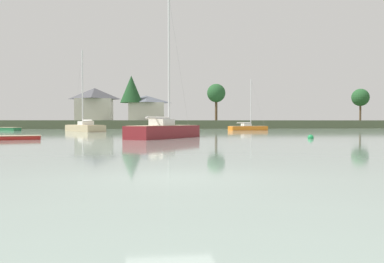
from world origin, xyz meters
name	(u,v)px	position (x,y,z in m)	size (l,w,h in m)	color
ground_plane	(172,178)	(0.00, 0.00, 0.00)	(430.04, 430.04, 0.00)	gray
far_shore_bank	(145,124)	(0.00, 92.83, 0.86)	(193.52, 41.94, 1.73)	#4C563D
sailboat_maroon	(165,135)	(1.21, 25.71, 0.30)	(7.19, 8.90, 13.60)	maroon
sailboat_sand	(85,130)	(-9.28, 51.16, 0.27)	(6.90, 9.45, 12.83)	tan
dinghy_green	(9,129)	(-22.30, 58.50, 0.18)	(4.24, 3.48, 0.76)	#236B3D
sailboat_orange	(248,129)	(16.92, 56.23, 0.20)	(6.89, 3.30, 9.15)	orange
dinghy_red	(19,138)	(-10.71, 23.67, 0.12)	(3.63, 2.47, 0.49)	#B2231E
mooring_buoy_green	(311,138)	(13.71, 23.03, 0.09)	(0.52, 0.52, 0.57)	#1E8C47
shore_tree_center	(360,98)	(55.77, 89.40, 7.73)	(4.52, 4.52, 8.31)	brown
shore_tree_left	(131,89)	(-3.34, 86.60, 9.10)	(5.26, 5.26, 10.63)	brown
shore_tree_right	(216,93)	(15.16, 76.34, 7.58)	(4.00, 4.00, 7.93)	brown
cottage_hillside	(146,108)	(0.12, 88.55, 4.85)	(8.97, 7.64, 6.05)	silver
cottage_behind_trees	(95,104)	(-12.85, 95.31, 6.02)	(9.39, 10.05, 8.28)	silver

